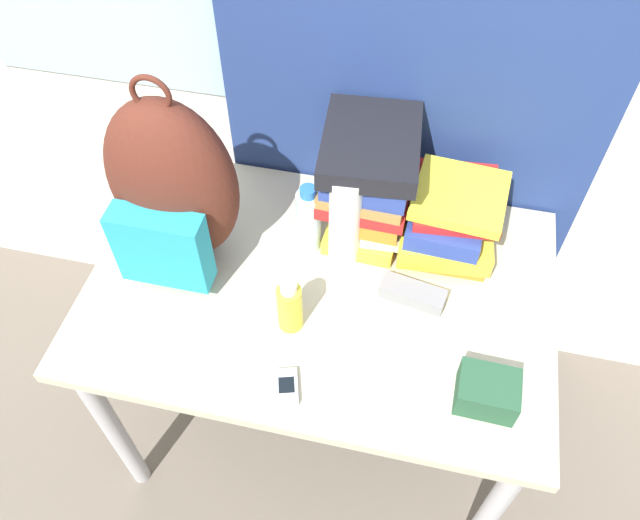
% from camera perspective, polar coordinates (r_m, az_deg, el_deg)
% --- Properties ---
extents(desk, '(1.09, 0.72, 0.72)m').
position_cam_1_polar(desk, '(1.55, -0.00, -4.52)').
color(desk, '#B7B299').
rests_on(desk, ground_plane).
extents(backpack, '(0.30, 0.24, 0.50)m').
position_cam_1_polar(backpack, '(1.42, -13.36, 6.31)').
color(backpack, '#512319').
rests_on(backpack, desk).
extents(book_stack_left, '(0.24, 0.29, 0.29)m').
position_cam_1_polar(book_stack_left, '(1.49, 4.62, 7.19)').
color(book_stack_left, yellow).
rests_on(book_stack_left, desk).
extents(book_stack_center, '(0.25, 0.27, 0.18)m').
position_cam_1_polar(book_stack_center, '(1.52, 11.70, 3.84)').
color(book_stack_center, orange).
rests_on(book_stack_center, desk).
extents(water_bottle, '(0.06, 0.06, 0.20)m').
position_cam_1_polar(water_bottle, '(1.48, -1.06, 3.70)').
color(water_bottle, silver).
rests_on(water_bottle, desk).
extents(sports_bottle, '(0.08, 0.08, 0.28)m').
position_cam_1_polar(sports_bottle, '(1.43, 2.31, 3.82)').
color(sports_bottle, white).
rests_on(sports_bottle, desk).
extents(sunscreen_bottle, '(0.06, 0.06, 0.15)m').
position_cam_1_polar(sunscreen_bottle, '(1.36, -2.78, -4.26)').
color(sunscreen_bottle, yellow).
rests_on(sunscreen_bottle, desk).
extents(cell_phone, '(0.07, 0.09, 0.02)m').
position_cam_1_polar(cell_phone, '(1.32, -3.08, -11.50)').
color(cell_phone, '#B7BCC6').
rests_on(cell_phone, desk).
extents(sunglasses_case, '(0.16, 0.08, 0.04)m').
position_cam_1_polar(sunglasses_case, '(1.45, 8.48, -3.05)').
color(sunglasses_case, gray).
rests_on(sunglasses_case, desk).
extents(camera_pouch, '(0.12, 0.10, 0.07)m').
position_cam_1_polar(camera_pouch, '(1.33, 15.03, -11.55)').
color(camera_pouch, '#234C33').
rests_on(camera_pouch, desk).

